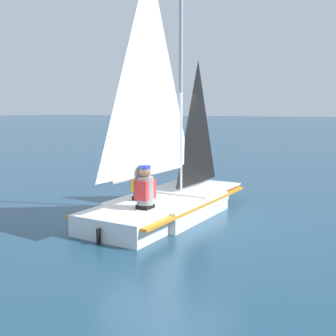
{
  "coord_description": "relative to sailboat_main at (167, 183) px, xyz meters",
  "views": [
    {
      "loc": [
        -4.23,
        7.29,
        2.15
      ],
      "look_at": [
        0.0,
        0.0,
        0.98
      ],
      "focal_mm": 45.0,
      "sensor_mm": 36.0,
      "label": 1
    }
  ],
  "objects": [
    {
      "name": "sailor_crew",
      "position": [
        -0.15,
        1.02,
        -0.04
      ],
      "size": [
        0.3,
        0.34,
        1.16
      ],
      "rotation": [
        0.0,
        0.0,
        4.71
      ],
      "color": "black",
      "rests_on": "ground_plane"
    },
    {
      "name": "ground_plane",
      "position": [
        -0.0,
        -0.05,
        -0.67
      ],
      "size": [
        260.0,
        260.0,
        0.0
      ],
      "primitive_type": "plane",
      "color": "navy"
    },
    {
      "name": "sailboat_main",
      "position": [
        0.0,
        0.0,
        0.0
      ],
      "size": [
        1.7,
        4.39,
        4.98
      ],
      "rotation": [
        0.0,
        0.0,
        4.71
      ],
      "color": "white",
      "rests_on": "ground_plane"
    },
    {
      "name": "sailor_helm",
      "position": [
        0.34,
        0.43,
        -0.05
      ],
      "size": [
        0.3,
        0.34,
        1.16
      ],
      "rotation": [
        0.0,
        0.0,
        4.71
      ],
      "color": "black",
      "rests_on": "ground_plane"
    }
  ]
}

